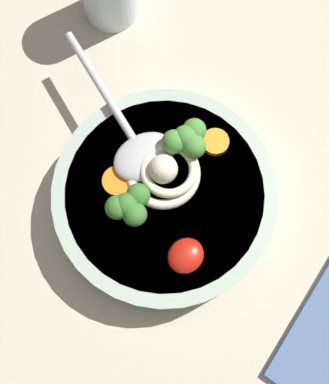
# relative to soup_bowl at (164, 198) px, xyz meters

# --- Properties ---
(table_slab) EXTENTS (1.19, 1.19, 0.04)m
(table_slab) POSITION_rel_soup_bowl_xyz_m (-0.04, 0.04, -0.04)
(table_slab) COLOR #BCB29E
(table_slab) RESTS_ON ground
(soup_bowl) EXTENTS (0.21, 0.21, 0.05)m
(soup_bowl) POSITION_rel_soup_bowl_xyz_m (0.00, 0.00, 0.00)
(soup_bowl) COLOR #9EB2A3
(soup_bowl) RESTS_ON table_slab
(noodle_pile) EXTENTS (0.08, 0.08, 0.03)m
(noodle_pile) POSITION_rel_soup_bowl_xyz_m (0.01, 0.01, 0.03)
(noodle_pile) COLOR beige
(noodle_pile) RESTS_ON soup_bowl
(soup_spoon) EXTENTS (0.07, 0.18, 0.02)m
(soup_spoon) POSITION_rel_soup_bowl_xyz_m (0.01, 0.05, 0.03)
(soup_spoon) COLOR #B7B7BC
(soup_spoon) RESTS_ON soup_bowl
(chili_sauce_dollop) EXTENTS (0.03, 0.03, 0.02)m
(chili_sauce_dollop) POSITION_rel_soup_bowl_xyz_m (-0.03, -0.06, 0.03)
(chili_sauce_dollop) COLOR #B2190F
(chili_sauce_dollop) RESTS_ON soup_bowl
(broccoli_floret_center) EXTENTS (0.04, 0.04, 0.03)m
(broccoli_floret_center) POSITION_rel_soup_bowl_xyz_m (0.04, 0.02, 0.04)
(broccoli_floret_center) COLOR #7A9E60
(broccoli_floret_center) RESTS_ON soup_bowl
(broccoli_floret_beside_chili) EXTENTS (0.04, 0.04, 0.03)m
(broccoli_floret_beside_chili) POSITION_rel_soup_bowl_xyz_m (-0.03, 0.01, 0.04)
(broccoli_floret_beside_chili) COLOR #7A9E60
(broccoli_floret_beside_chili) RESTS_ON soup_bowl
(carrot_slice_beside_noodles) EXTENTS (0.03, 0.03, 0.01)m
(carrot_slice_beside_noodles) POSITION_rel_soup_bowl_xyz_m (0.07, 0.00, 0.03)
(carrot_slice_beside_noodles) COLOR orange
(carrot_slice_beside_noodles) RESTS_ON soup_bowl
(carrot_slice_front) EXTENTS (0.03, 0.03, 0.01)m
(carrot_slice_front) POSITION_rel_soup_bowl_xyz_m (-0.03, 0.03, 0.03)
(carrot_slice_front) COLOR orange
(carrot_slice_front) RESTS_ON soup_bowl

